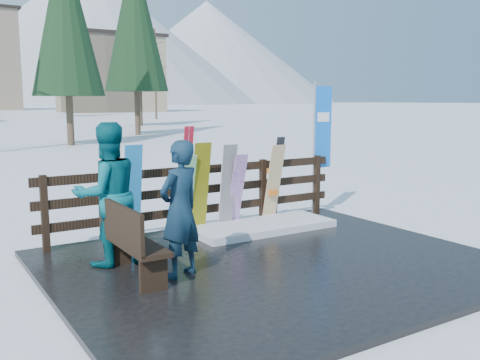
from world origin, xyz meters
TOP-DOWN VIEW (x-y plane):
  - ground at (0.00, 0.00)m, footprint 700.00×700.00m
  - deck at (0.00, 0.00)m, footprint 6.00×5.00m
  - fence at (0.00, 2.20)m, footprint 5.60×0.10m
  - snow_patch at (0.88, 1.60)m, footprint 2.53×1.00m
  - bench at (-1.99, 0.40)m, footprint 0.40×1.50m
  - snowboard_0 at (-1.32, 1.98)m, footprint 0.28×0.25m
  - snowboard_1 at (-0.41, 1.98)m, footprint 0.29×0.33m
  - snowboard_2 at (-0.13, 1.98)m, footprint 0.30×0.29m
  - snowboard_3 at (0.59, 1.98)m, footprint 0.25×0.37m
  - snowboard_4 at (0.41, 1.98)m, footprint 0.28×0.23m
  - snowboard_5 at (1.38, 1.98)m, footprint 0.28×0.35m
  - ski_pair_a at (-0.36, 2.05)m, footprint 0.16×0.33m
  - ski_pair_b at (1.50, 2.05)m, footprint 0.17×0.28m
  - rental_flag at (2.72, 2.25)m, footprint 0.45×0.04m
  - person_front at (-1.40, 0.14)m, footprint 0.74×0.62m
  - person_back at (-2.00, 1.12)m, footprint 0.99×0.80m

SIDE VIEW (x-z plane):
  - ground at x=0.00m, z-range 0.00..0.00m
  - deck at x=0.00m, z-range 0.00..0.08m
  - snow_patch at x=0.88m, z-range 0.08..0.20m
  - bench at x=-1.99m, z-range 0.11..1.08m
  - snowboard_3 at x=0.59m, z-range 0.08..1.40m
  - fence at x=0.00m, z-range 0.16..1.31m
  - snowboard_1 at x=-0.41m, z-range 0.08..1.43m
  - snowboard_5 at x=1.38m, z-range 0.08..1.52m
  - snowboard_4 at x=0.41m, z-range 0.08..1.57m
  - snowboard_2 at x=-0.13m, z-range 0.08..1.62m
  - snowboard_0 at x=-1.32m, z-range 0.08..1.64m
  - ski_pair_b at x=1.50m, z-range 0.08..1.65m
  - person_front at x=-1.40m, z-range 0.08..1.83m
  - ski_pair_a at x=-0.36m, z-range 0.08..1.90m
  - person_back at x=-2.00m, z-range 0.08..2.02m
  - rental_flag at x=2.72m, z-range 0.39..2.99m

